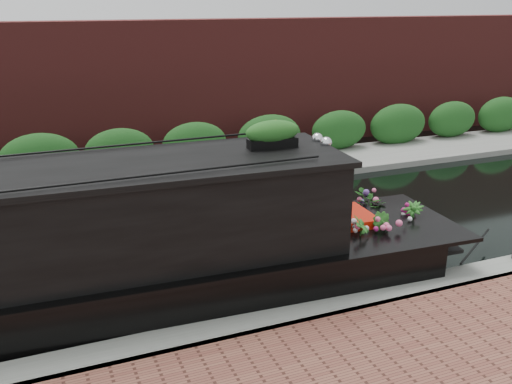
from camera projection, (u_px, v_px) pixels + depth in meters
name	position (u px, v px, depth m)	size (l,w,h in m)	color
ground	(170.00, 251.00, 10.90)	(80.00, 80.00, 0.00)	black
near_bank_coping	(228.00, 342.00, 8.01)	(40.00, 0.60, 0.50)	gray
far_bank_path	(130.00, 187.00, 14.58)	(40.00, 2.40, 0.34)	gray
far_hedge	(124.00, 177.00, 15.37)	(40.00, 1.10, 2.80)	#1C4D1A
far_brick_wall	(112.00, 158.00, 17.21)	(40.00, 1.00, 8.00)	#5C201F
narrowboat	(46.00, 268.00, 8.20)	(12.98, 2.89, 3.02)	black
rope_fender	(432.00, 240.00, 10.91)	(0.39, 0.39, 0.41)	brown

